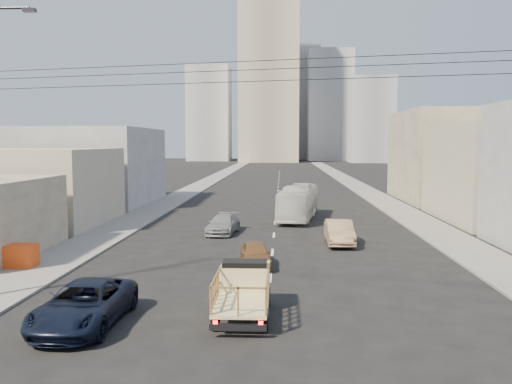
# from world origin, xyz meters

# --- Properties ---
(ground) EXTENTS (420.00, 420.00, 0.00)m
(ground) POSITION_xyz_m (0.00, 0.00, 0.00)
(ground) COLOR black
(ground) RESTS_ON ground
(sidewalk_left) EXTENTS (3.50, 180.00, 0.12)m
(sidewalk_left) POSITION_xyz_m (-11.75, 70.00, 0.06)
(sidewalk_left) COLOR slate
(sidewalk_left) RESTS_ON ground
(sidewalk_right) EXTENTS (3.50, 180.00, 0.12)m
(sidewalk_right) POSITION_xyz_m (11.75, 70.00, 0.06)
(sidewalk_right) COLOR slate
(sidewalk_right) RESTS_ON ground
(lane_dashes) EXTENTS (0.15, 104.00, 0.01)m
(lane_dashes) POSITION_xyz_m (0.00, 53.00, 0.01)
(lane_dashes) COLOR silver
(lane_dashes) RESTS_ON ground
(flatbed_pickup) EXTENTS (1.95, 4.41, 1.90)m
(flatbed_pickup) POSITION_xyz_m (-0.87, 2.14, 1.09)
(flatbed_pickup) COLOR beige
(flatbed_pickup) RESTS_ON ground
(navy_pickup) EXTENTS (2.67, 5.54, 1.52)m
(navy_pickup) POSITION_xyz_m (-6.41, 0.77, 0.76)
(navy_pickup) COLOR black
(navy_pickup) RESTS_ON ground
(city_bus) EXTENTS (3.90, 10.44, 2.84)m
(city_bus) POSITION_xyz_m (1.97, 28.29, 1.42)
(city_bus) COLOR silver
(city_bus) RESTS_ON ground
(sedan_brown) EXTENTS (1.96, 3.95, 1.29)m
(sedan_brown) POSITION_xyz_m (-0.82, 10.28, 0.65)
(sedan_brown) COLOR brown
(sedan_brown) RESTS_ON ground
(sedan_tan) EXTENTS (1.63, 4.66, 1.54)m
(sedan_tan) POSITION_xyz_m (4.22, 16.77, 0.77)
(sedan_tan) COLOR #9A785A
(sedan_tan) RESTS_ON ground
(sedan_grey) EXTENTS (2.34, 4.77, 1.33)m
(sedan_grey) POSITION_xyz_m (-3.64, 20.52, 0.67)
(sedan_grey) COLOR gray
(sedan_grey) RESTS_ON ground
(overhead_wires) EXTENTS (23.01, 5.02, 0.72)m
(overhead_wires) POSITION_xyz_m (0.00, 1.50, 8.97)
(overhead_wires) COLOR black
(overhead_wires) RESTS_ON ground
(crate_stack) EXTENTS (1.80, 1.20, 1.14)m
(crate_stack) POSITION_xyz_m (-13.00, 9.16, 0.69)
(crate_stack) COLOR #E84B15
(crate_stack) RESTS_ON sidewalk_left
(bldg_right_mid) EXTENTS (11.00, 14.00, 8.00)m
(bldg_right_mid) POSITION_xyz_m (19.50, 28.00, 4.00)
(bldg_right_mid) COLOR #A89F87
(bldg_right_mid) RESTS_ON ground
(bldg_right_far) EXTENTS (12.00, 16.00, 10.00)m
(bldg_right_far) POSITION_xyz_m (20.00, 44.00, 5.00)
(bldg_right_far) COLOR gray
(bldg_right_far) RESTS_ON ground
(bldg_left_mid) EXTENTS (11.00, 12.00, 6.00)m
(bldg_left_mid) POSITION_xyz_m (-19.00, 24.00, 3.00)
(bldg_left_mid) COLOR #A89F87
(bldg_left_mid) RESTS_ON ground
(bldg_left_far) EXTENTS (12.00, 16.00, 8.00)m
(bldg_left_far) POSITION_xyz_m (-19.50, 39.00, 4.00)
(bldg_left_far) COLOR gray
(bldg_left_far) RESTS_ON ground
(high_rise_tower) EXTENTS (20.00, 20.00, 60.00)m
(high_rise_tower) POSITION_xyz_m (-4.00, 170.00, 30.00)
(high_rise_tower) COLOR tan
(high_rise_tower) RESTS_ON ground
(midrise_ne) EXTENTS (16.00, 16.00, 40.00)m
(midrise_ne) POSITION_xyz_m (18.00, 185.00, 20.00)
(midrise_ne) COLOR #979AA0
(midrise_ne) RESTS_ON ground
(midrise_nw) EXTENTS (15.00, 15.00, 34.00)m
(midrise_nw) POSITION_xyz_m (-26.00, 180.00, 17.00)
(midrise_nw) COLOR #979AA0
(midrise_nw) RESTS_ON ground
(midrise_back) EXTENTS (18.00, 18.00, 44.00)m
(midrise_back) POSITION_xyz_m (6.00, 200.00, 22.00)
(midrise_back) COLOR gray
(midrise_back) RESTS_ON ground
(midrise_east) EXTENTS (14.00, 14.00, 28.00)m
(midrise_east) POSITION_xyz_m (30.00, 165.00, 14.00)
(midrise_east) COLOR #979AA0
(midrise_east) RESTS_ON ground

